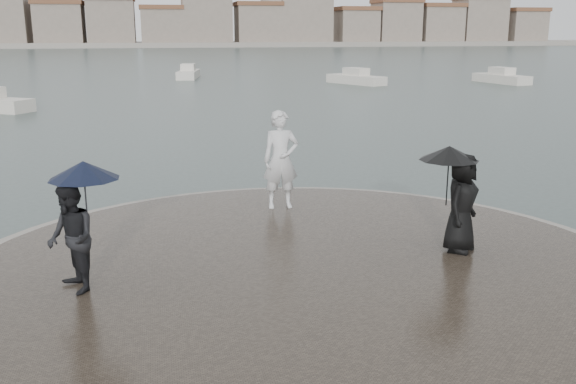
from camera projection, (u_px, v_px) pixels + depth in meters
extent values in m
cylinder|color=gray|center=(304.00, 285.00, 10.76)|extent=(12.50, 12.50, 0.32)
cylinder|color=#2D261E|center=(304.00, 284.00, 10.76)|extent=(11.90, 11.90, 0.36)
imported|color=silver|center=(281.00, 160.00, 14.45)|extent=(0.82, 0.54, 2.22)
imported|color=black|center=(71.00, 238.00, 9.80)|extent=(0.93, 1.03, 1.72)
cylinder|color=black|center=(86.00, 205.00, 9.83)|extent=(0.02, 0.02, 0.90)
cone|color=black|center=(84.00, 170.00, 9.69)|extent=(1.08, 1.08, 0.28)
imported|color=black|center=(461.00, 203.00, 11.63)|extent=(1.04, 1.04, 1.82)
cylinder|color=black|center=(447.00, 181.00, 11.58)|extent=(0.02, 0.02, 0.90)
cone|color=black|center=(449.00, 153.00, 11.45)|extent=(1.07, 1.07, 0.26)
cube|color=gray|center=(163.00, 44.00, 162.09)|extent=(260.00, 20.00, 1.20)
cube|color=gray|center=(2.00, 22.00, 150.72)|extent=(12.00, 10.00, 12.00)
cube|color=gray|center=(60.00, 26.00, 153.49)|extent=(11.00, 10.00, 10.00)
cube|color=brown|center=(58.00, 2.00, 152.14)|extent=(11.60, 10.60, 1.00)
cube|color=gray|center=(112.00, 24.00, 155.70)|extent=(11.00, 10.00, 11.00)
cube|color=gray|center=(162.00, 29.00, 158.28)|extent=(10.00, 10.00, 9.00)
cube|color=brown|center=(161.00, 7.00, 157.05)|extent=(10.60, 10.60, 1.00)
cube|color=gray|center=(207.00, 22.00, 160.05)|extent=(12.00, 10.00, 12.00)
cube|color=gray|center=(258.00, 27.00, 162.82)|extent=(11.00, 10.00, 10.00)
cube|color=brown|center=(258.00, 4.00, 161.47)|extent=(11.60, 10.60, 1.00)
cube|color=gray|center=(304.00, 21.00, 164.79)|extent=(13.00, 10.00, 13.00)
cube|color=gray|center=(356.00, 29.00, 168.00)|extent=(10.00, 10.00, 9.00)
cube|color=brown|center=(357.00, 9.00, 166.77)|extent=(10.60, 10.60, 1.00)
cube|color=gray|center=(396.00, 25.00, 169.89)|extent=(11.00, 10.00, 11.00)
cube|color=brown|center=(397.00, 1.00, 168.41)|extent=(11.60, 10.60, 1.00)
cube|color=gray|center=(438.00, 27.00, 172.35)|extent=(11.00, 10.00, 10.00)
cube|color=brown|center=(439.00, 5.00, 170.99)|extent=(11.60, 10.60, 1.00)
cube|color=gray|center=(479.00, 23.00, 174.44)|extent=(12.00, 10.00, 12.00)
cube|color=gray|center=(522.00, 29.00, 177.33)|extent=(10.00, 10.00, 9.00)
cube|color=brown|center=(524.00, 10.00, 176.10)|extent=(10.60, 10.60, 1.00)
cube|color=beige|center=(188.00, 76.00, 58.19)|extent=(2.47, 5.69, 0.90)
cube|color=beige|center=(188.00, 69.00, 58.04)|extent=(1.51, 2.17, 0.90)
cube|color=beige|center=(501.00, 80.00, 52.98)|extent=(2.66, 5.71, 0.90)
cube|color=beige|center=(502.00, 73.00, 52.83)|extent=(1.57, 2.20, 0.90)
cube|color=beige|center=(356.00, 81.00, 52.13)|extent=(3.88, 5.64, 0.90)
cube|color=beige|center=(356.00, 73.00, 51.98)|extent=(1.97, 2.33, 0.90)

